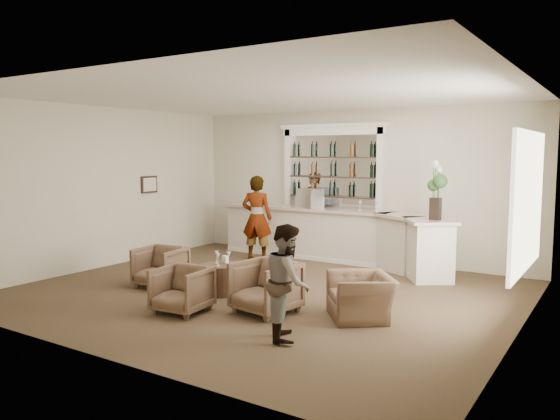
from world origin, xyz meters
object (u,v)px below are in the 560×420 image
object	(u,v)px
bar_counter	(337,235)
flower_vase	(436,187)
armchair_center	(182,290)
armchair_far	(361,296)
armchair_right	(266,287)
guest	(288,281)
armchair_left	(160,267)
sommelier	(257,218)
espresso_machine	(310,198)
cocktail_table	(221,279)

from	to	relation	value
bar_counter	flower_vase	bearing A→B (deg)	-15.37
armchair_center	armchair_far	bearing A→B (deg)	21.12
armchair_center	armchair_right	bearing A→B (deg)	26.18
guest	flower_vase	bearing A→B (deg)	-39.76
flower_vase	armchair_far	bearing A→B (deg)	-93.80
armchair_right	armchair_far	xyz separation A→B (m)	(1.29, 0.52, -0.07)
armchair_left	armchair_far	bearing A→B (deg)	-3.83
guest	armchair_center	bearing A→B (deg)	55.45
sommelier	flower_vase	world-z (taller)	flower_vase
armchair_left	sommelier	bearing A→B (deg)	81.87
armchair_right	espresso_machine	world-z (taller)	espresso_machine
sommelier	armchair_left	xyz separation A→B (m)	(-0.06, -2.88, -0.58)
armchair_right	armchair_left	bearing A→B (deg)	-177.22
cocktail_table	armchair_center	bearing A→B (deg)	-80.92
guest	armchair_right	world-z (taller)	guest
guest	armchair_left	world-z (taller)	guest
armchair_far	flower_vase	size ratio (longest dim) A/B	0.90
cocktail_table	armchair_right	size ratio (longest dim) A/B	0.78
guest	flower_vase	distance (m)	4.28
cocktail_table	flower_vase	xyz separation A→B (m)	(2.72, 2.85, 1.49)
sommelier	armchair_far	xyz separation A→B (m)	(3.70, -2.68, -0.62)
armchair_far	cocktail_table	bearing A→B (deg)	-127.55
bar_counter	armchair_right	world-z (taller)	bar_counter
armchair_far	espresso_machine	world-z (taller)	espresso_machine
armchair_center	sommelier	bearing A→B (deg)	103.93
cocktail_table	armchair_left	xyz separation A→B (m)	(-1.23, -0.18, 0.10)
guest	armchair_left	bearing A→B (deg)	40.80
espresso_machine	guest	bearing A→B (deg)	-45.49
armchair_left	flower_vase	distance (m)	5.17
guest	armchair_right	size ratio (longest dim) A/B	1.73
armchair_far	flower_vase	distance (m)	3.18
cocktail_table	guest	distance (m)	2.50
armchair_right	armchair_far	bearing A→B (deg)	32.07
espresso_machine	flower_vase	xyz separation A→B (m)	(2.99, -0.63, 0.39)
bar_counter	sommelier	size ratio (longest dim) A/B	3.06
sommelier	armchair_left	world-z (taller)	sommelier
armchair_right	flower_vase	xyz separation A→B (m)	(1.48, 3.35, 1.36)
cocktail_table	sommelier	size ratio (longest dim) A/B	0.35
armchair_center	flower_vase	xyz separation A→B (m)	(2.54, 4.00, 1.40)
sommelier	armchair_left	distance (m)	2.94
sommelier	espresso_machine	bearing A→B (deg)	-155.68
bar_counter	armchair_right	size ratio (longest dim) A/B	6.73
guest	armchair_far	size ratio (longest dim) A/B	1.53
armchair_left	flower_vase	world-z (taller)	flower_vase
cocktail_table	espresso_machine	bearing A→B (deg)	94.33
sommelier	flower_vase	xyz separation A→B (m)	(3.89, 0.15, 0.81)
cocktail_table	espresso_machine	size ratio (longest dim) A/B	1.36
armchair_right	flower_vase	bearing A→B (deg)	76.33
bar_counter	cocktail_table	size ratio (longest dim) A/B	8.68
armchair_right	armchair_far	distance (m)	1.39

